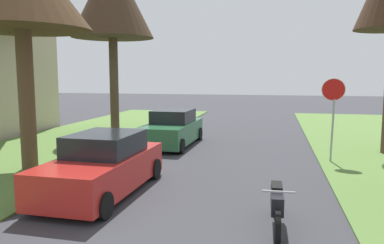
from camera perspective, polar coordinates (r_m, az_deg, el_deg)
stop_sign_far at (r=14.07m, az=20.63°, el=2.93°), size 0.81×0.45×2.96m
parked_sedan_red at (r=10.22m, az=-13.35°, el=-6.50°), size 2.03×4.44×1.57m
parked_sedan_green at (r=16.75m, az=-3.01°, el=-1.08°), size 2.03×4.44×1.57m
parked_motorcycle at (r=8.00m, az=12.73°, el=-12.10°), size 0.60×2.05×0.97m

